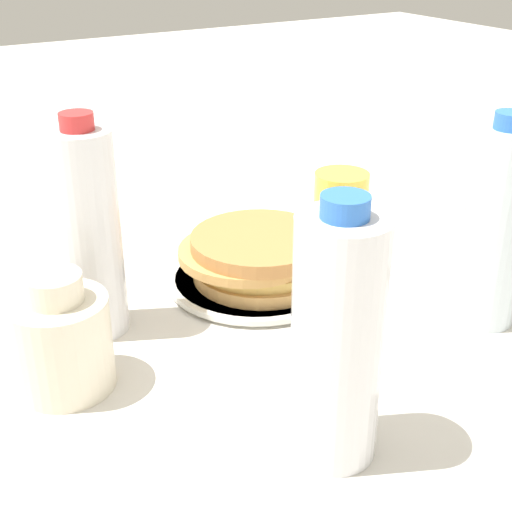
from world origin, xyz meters
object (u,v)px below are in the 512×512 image
Objects in this scene: water_bottle_mid at (337,340)px; cream_jug at (62,340)px; water_bottle_near at (89,233)px; water_bottle_far at (495,227)px; plate at (256,279)px; juice_glass at (341,197)px; pancake_stack at (258,256)px.

cream_jug is at bearing 128.99° from water_bottle_mid.
water_bottle_near reaches higher than water_bottle_far.
plate is 0.93× the size of water_bottle_mid.
water_bottle_far is (-0.03, -0.32, 0.08)m from juice_glass.
water_bottle_near is 1.02× the size of water_bottle_far.
plate is 0.90× the size of water_bottle_near.
cream_jug is at bearing -126.14° from water_bottle_near.
water_bottle_near is 0.32m from water_bottle_mid.
pancake_stack is at bearing -1.41° from water_bottle_near.
juice_glass is at bearing 83.84° from water_bottle_far.
water_bottle_near is at bearing -165.60° from juice_glass.
water_bottle_near reaches higher than juice_glass.
cream_jug reaches higher than pancake_stack.
juice_glass is 0.53m from water_bottle_mid.
water_bottle_far is at bearing -28.19° from water_bottle_near.
juice_glass is 0.35× the size of water_bottle_mid.
pancake_stack is at bearing 70.79° from water_bottle_mid.
water_bottle_far is (0.46, -0.12, 0.06)m from cream_jug.
juice_glass is at bearing 22.03° from cream_jug.
plate is at bearing -0.76° from water_bottle_near.
juice_glass is 0.33× the size of water_bottle_near.
juice_glass is at bearing 27.21° from plate.
water_bottle_mid is 0.98× the size of water_bottle_far.
water_bottle_far reaches higher than plate.
water_bottle_mid is at bearing -127.84° from juice_glass.
water_bottle_mid is (0.17, -0.21, 0.06)m from cream_jug.
cream_jug is at bearing -162.40° from plate.
water_bottle_mid reaches higher than cream_jug.
cream_jug reaches higher than plate.
water_bottle_far is at bearing -48.43° from pancake_stack.
water_bottle_mid is (-0.32, -0.41, 0.08)m from juice_glass.
cream_jug is at bearing -157.97° from juice_glass.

